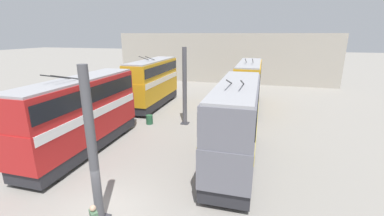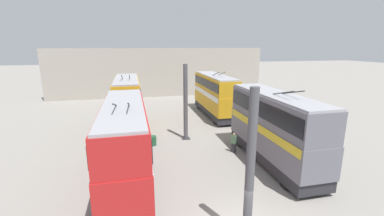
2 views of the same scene
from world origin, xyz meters
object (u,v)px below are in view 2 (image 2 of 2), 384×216
object	(u,v)px
person_by_left_row	(234,142)
oil_drum	(153,141)
bus_right_near	(125,141)
bus_right_mid	(127,100)
bus_left_far	(215,93)
bus_left_near	(274,125)

from	to	relation	value
person_by_left_row	oil_drum	bearing A→B (deg)	-61.84
bus_right_near	bus_right_mid	size ratio (longest dim) A/B	1.10
bus_left_far	person_by_left_row	bearing A→B (deg)	169.71
bus_left_near	oil_drum	bearing A→B (deg)	56.95
bus_left_far	person_by_left_row	size ratio (longest dim) A/B	6.20
person_by_left_row	oil_drum	distance (m)	6.92
bus_left_far	bus_right_near	xyz separation A→B (m)	(-14.57, 10.32, 0.09)
bus_right_near	oil_drum	bearing A→B (deg)	-18.04
bus_left_near	bus_right_near	distance (m)	10.36
bus_right_near	oil_drum	xyz separation A→B (m)	(6.31, -2.06, -2.50)
bus_left_near	bus_right_near	xyz separation A→B (m)	(-0.93, 10.32, -0.01)
oil_drum	bus_right_near	bearing A→B (deg)	161.96
bus_left_near	bus_right_mid	distance (m)	15.16
bus_left_near	oil_drum	xyz separation A→B (m)	(5.37, 8.26, -2.51)
bus_right_near	oil_drum	distance (m)	7.09
bus_right_near	person_by_left_row	world-z (taller)	bus_right_near
oil_drum	bus_right_mid	bearing A→B (deg)	19.70
bus_right_near	bus_right_mid	bearing A→B (deg)	0.00
bus_left_near	bus_right_near	bearing A→B (deg)	95.17
bus_left_far	bus_right_mid	distance (m)	10.62
bus_right_mid	oil_drum	xyz separation A→B (m)	(-5.74, -2.06, -2.54)
bus_left_far	bus_right_near	size ratio (longest dim) A/B	0.99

